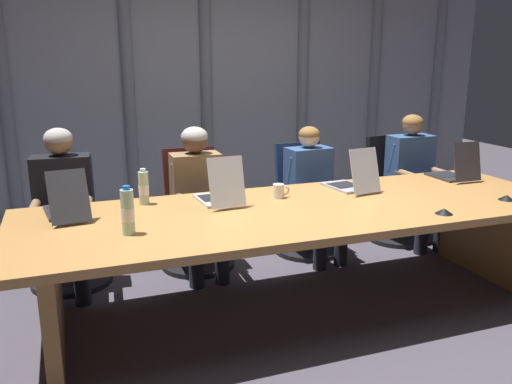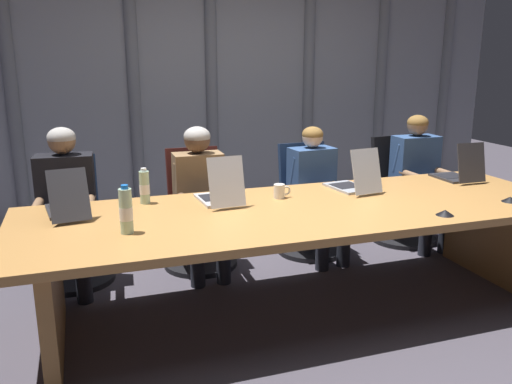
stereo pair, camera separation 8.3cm
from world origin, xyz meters
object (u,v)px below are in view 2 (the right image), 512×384
water_bottle_primary (145,187)px  person_right_mid (420,173)px  laptop_center (354,182)px  office_chair_left_mid (198,222)px  laptop_right_mid (459,173)px  office_chair_right_mid (401,202)px  person_left_mid (201,191)px  coffee_mug_far (280,191)px  office_chair_left_end (72,235)px  person_center (317,186)px  laptop_left_mid (220,194)px  person_left_end (66,199)px  conference_mic_left_side (445,213)px  water_bottle_secondary (126,211)px  conference_mic_middle (510,199)px  office_chair_center (309,212)px  laptop_left_end (67,205)px

water_bottle_primary → person_right_mid: bearing=10.3°
laptop_center → office_chair_left_mid: 1.32m
laptop_center → person_right_mid: person_right_mid is taller
laptop_right_mid → office_chair_right_mid: (-0.02, 0.71, -0.43)m
person_left_mid → water_bottle_primary: (-0.48, -0.45, 0.17)m
office_chair_left_mid → coffee_mug_far: 0.97m
office_chair_left_mid → office_chair_left_end: bearing=-89.9°
office_chair_left_end → person_right_mid: (2.98, -0.16, 0.31)m
person_center → water_bottle_primary: 1.55m
office_chair_right_mid → person_left_mid: (-1.94, -0.16, 0.30)m
laptop_left_mid → office_chair_left_end: 1.31m
laptop_center → person_center: 0.59m
person_left_end → conference_mic_left_side: size_ratio=10.78×
laptop_center → person_right_mid: 1.16m
water_bottle_secondary → person_left_mid: bearing=57.9°
laptop_left_mid → laptop_right_mid: 1.96m
person_center → coffee_mug_far: size_ratio=9.00×
office_chair_left_mid → person_left_end: (-1.00, -0.15, 0.32)m
office_chair_right_mid → water_bottle_primary: 2.54m
laptop_center → conference_mic_left_side: size_ratio=4.13×
conference_mic_left_side → office_chair_left_end: bearing=146.5°
laptop_right_mid → conference_mic_middle: 0.65m
office_chair_left_end → person_right_mid: person_right_mid is taller
office_chair_center → coffee_mug_far: (-0.58, -0.76, 0.42)m
office_chair_right_mid → laptop_right_mid: bearing=-7.1°
office_chair_right_mid → water_bottle_primary: (-2.42, -0.61, 0.47)m
person_left_end → person_left_mid: (0.99, -0.00, -0.01)m
person_left_end → person_center: 1.98m
office_chair_center → person_left_end: (-1.99, -0.15, 0.32)m
office_chair_right_mid → water_bottle_secondary: 2.89m
office_chair_center → conference_mic_middle: size_ratio=8.52×
laptop_left_mid → conference_mic_left_side: (1.25, -0.72, -0.05)m
water_bottle_secondary → conference_mic_middle: 2.52m
person_left_end → person_left_mid: bearing=93.8°
water_bottle_primary → coffee_mug_far: (0.90, -0.16, -0.06)m
laptop_left_end → office_chair_left_end: size_ratio=0.54×
laptop_center → conference_mic_middle: (0.85, -0.61, -0.04)m
person_center → coffee_mug_far: 0.84m
conference_mic_middle → laptop_center: bearing=144.4°
person_left_mid → laptop_center: bearing=60.9°
person_center → conference_mic_middle: person_center is taller
laptop_left_mid → conference_mic_left_side: laptop_left_mid is taller
laptop_left_mid → person_left_mid: bearing=-3.7°
coffee_mug_far → conference_mic_middle: coffee_mug_far is taller
office_chair_left_end → person_center: size_ratio=0.85×
office_chair_left_end → person_center: bearing=85.8°
laptop_center → person_left_mid: 1.17m
coffee_mug_far → conference_mic_middle: 1.56m
person_left_end → water_bottle_primary: bearing=52.6°
office_chair_right_mid → water_bottle_secondary: bearing=-73.9°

